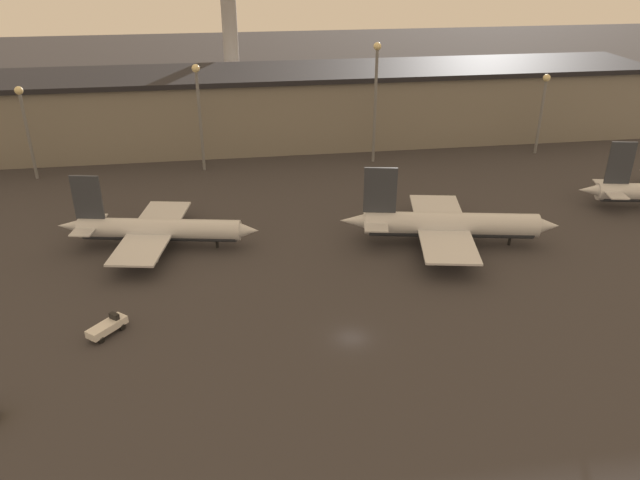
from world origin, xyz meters
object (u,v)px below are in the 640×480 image
airplane_2 (448,225)px  service_vehicle_1 (107,327)px  airplane_1 (157,230)px  control_tower (229,22)px

airplane_2 → service_vehicle_1: 59.26m
airplane_1 → control_tower: bearing=90.8°
airplane_1 → airplane_2: bearing=3.5°
airplane_1 → control_tower: control_tower is taller
airplane_1 → control_tower: 92.96m
airplane_1 → service_vehicle_1: (-4.80, -26.66, -2.05)m
control_tower → service_vehicle_1: bearing=-100.3°
service_vehicle_1 → control_tower: 119.77m
control_tower → airplane_1: bearing=-100.3°
airplane_1 → control_tower: (16.05, 88.40, 23.86)m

